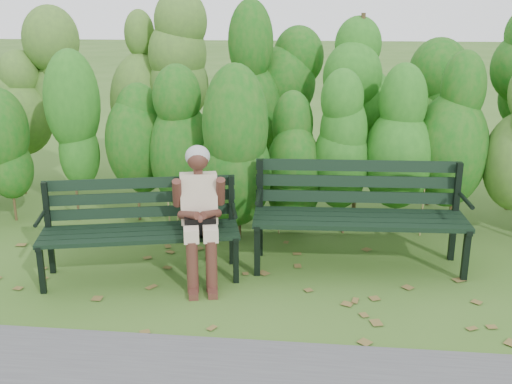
# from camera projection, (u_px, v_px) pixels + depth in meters

# --- Properties ---
(ground) EXTENTS (80.00, 80.00, 0.00)m
(ground) POSITION_uv_depth(u_px,v_px,m) (252.00, 284.00, 5.31)
(ground) COLOR #335B1A
(hedge_band) EXTENTS (11.04, 1.67, 2.42)m
(hedge_band) POSITION_uv_depth(u_px,v_px,m) (271.00, 109.00, 6.70)
(hedge_band) COLOR #47381E
(hedge_band) RESTS_ON ground
(leaf_litter) EXTENTS (5.54, 2.10, 0.01)m
(leaf_litter) POSITION_uv_depth(u_px,v_px,m) (252.00, 293.00, 5.15)
(leaf_litter) COLOR brown
(leaf_litter) RESTS_ON ground
(bench_left) EXTENTS (1.82, 0.95, 0.87)m
(bench_left) POSITION_uv_depth(u_px,v_px,m) (141.00, 221.00, 5.38)
(bench_left) COLOR black
(bench_left) RESTS_ON ground
(bench_right) EXTENTS (1.97, 0.73, 0.97)m
(bench_right) POSITION_uv_depth(u_px,v_px,m) (358.00, 206.00, 5.59)
(bench_right) COLOR black
(bench_right) RESTS_ON ground
(seated_woman) EXTENTS (0.49, 0.72, 1.21)m
(seated_woman) POSITION_uv_depth(u_px,v_px,m) (199.00, 206.00, 5.23)
(seated_woman) COLOR beige
(seated_woman) RESTS_ON ground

